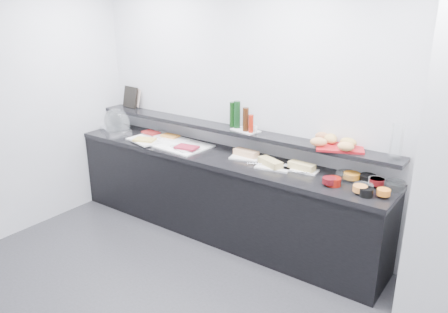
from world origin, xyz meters
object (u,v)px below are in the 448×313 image
Objects in this scene: sandwich_plate_mid at (273,168)px; bread_tray at (340,147)px; condiment_tray at (246,130)px; framed_print at (130,97)px; carafe at (396,142)px; cloche_base at (115,129)px.

sandwich_plate_mid is 0.80× the size of bread_tray.
condiment_tray is at bearing 157.65° from bread_tray.
framed_print reaches higher than bread_tray.
carafe is at bearing -22.96° from bread_tray.
cloche_base is 0.44m from framed_print.
carafe reaches higher than framed_print.
bread_tray is at bearing 26.75° from cloche_base.
cloche_base is 1.01× the size of bread_tray.
bread_tray is at bearing 179.98° from carafe.
cloche_base is 3.30m from carafe.
framed_print is 3.25m from carafe.
carafe is (3.25, -0.06, 0.02)m from framed_print.
cloche_base is at bearing -176.58° from carafe.
bread_tray is (1.00, 0.01, 0.00)m from condiment_tray.
sandwich_plate_mid is at bearing -12.69° from condiment_tray.
carafe is at bearing 6.12° from framed_print.
sandwich_plate_mid is 2.27m from framed_print.
carafe reaches higher than sandwich_plate_mid.
framed_print reaches higher than condiment_tray.
condiment_tray is at bearing 143.54° from sandwich_plate_mid.
sandwich_plate_mid is (2.24, -0.02, -0.01)m from cloche_base.
bread_tray is (2.79, 0.20, 0.24)m from cloche_base.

